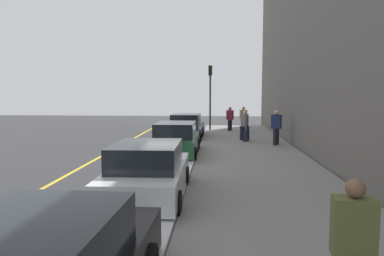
{
  "coord_description": "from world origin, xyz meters",
  "views": [
    {
      "loc": [
        -15.14,
        -1.8,
        2.75
      ],
      "look_at": [
        0.29,
        -0.76,
        1.25
      ],
      "focal_mm": 33.75,
      "sensor_mm": 36.0,
      "label": 1
    }
  ],
  "objects_px": {
    "rolling_suitcase": "(245,135)",
    "pedestrian_olive_coat": "(353,247)",
    "parked_car_white": "(148,172)",
    "traffic_light_pole": "(210,87)",
    "parked_car_green": "(176,140)",
    "pedestrian_navy_coat": "(276,126)",
    "pedestrian_tan_coat": "(243,118)",
    "parked_car_navy": "(186,126)",
    "pedestrian_grey_coat": "(245,124)",
    "pedestrian_burgundy_coat": "(230,118)"
  },
  "relations": [
    {
      "from": "pedestrian_burgundy_coat",
      "to": "rolling_suitcase",
      "type": "height_order",
      "value": "pedestrian_burgundy_coat"
    },
    {
      "from": "parked_car_green",
      "to": "pedestrian_navy_coat",
      "type": "bearing_deg",
      "value": -57.24
    },
    {
      "from": "parked_car_navy",
      "to": "rolling_suitcase",
      "type": "xyz_separation_m",
      "value": [
        -1.96,
        -3.36,
        -0.29
      ]
    },
    {
      "from": "traffic_light_pole",
      "to": "rolling_suitcase",
      "type": "xyz_separation_m",
      "value": [
        -6.08,
        -2.0,
        -2.72
      ]
    },
    {
      "from": "parked_car_navy",
      "to": "pedestrian_olive_coat",
      "type": "bearing_deg",
      "value": -169.24
    },
    {
      "from": "parked_car_green",
      "to": "pedestrian_burgundy_coat",
      "type": "distance_m",
      "value": 10.1
    },
    {
      "from": "pedestrian_navy_coat",
      "to": "rolling_suitcase",
      "type": "bearing_deg",
      "value": 50.42
    },
    {
      "from": "pedestrian_tan_coat",
      "to": "pedestrian_olive_coat",
      "type": "height_order",
      "value": "pedestrian_tan_coat"
    },
    {
      "from": "parked_car_green",
      "to": "pedestrian_tan_coat",
      "type": "relative_size",
      "value": 2.57
    },
    {
      "from": "pedestrian_tan_coat",
      "to": "pedestrian_grey_coat",
      "type": "bearing_deg",
      "value": 176.69
    },
    {
      "from": "pedestrian_grey_coat",
      "to": "rolling_suitcase",
      "type": "relative_size",
      "value": 1.67
    },
    {
      "from": "traffic_light_pole",
      "to": "pedestrian_olive_coat",
      "type": "bearing_deg",
      "value": -174.79
    },
    {
      "from": "parked_car_white",
      "to": "pedestrian_navy_coat",
      "type": "height_order",
      "value": "pedestrian_navy_coat"
    },
    {
      "from": "traffic_light_pole",
      "to": "rolling_suitcase",
      "type": "distance_m",
      "value": 6.96
    },
    {
      "from": "pedestrian_navy_coat",
      "to": "traffic_light_pole",
      "type": "relative_size",
      "value": 0.39
    },
    {
      "from": "parked_car_white",
      "to": "traffic_light_pole",
      "type": "relative_size",
      "value": 0.93
    },
    {
      "from": "pedestrian_tan_coat",
      "to": "traffic_light_pole",
      "type": "bearing_deg",
      "value": 63.98
    },
    {
      "from": "pedestrian_tan_coat",
      "to": "rolling_suitcase",
      "type": "relative_size",
      "value": 1.7
    },
    {
      "from": "parked_car_white",
      "to": "pedestrian_navy_coat",
      "type": "distance_m",
      "value": 10.54
    },
    {
      "from": "pedestrian_grey_coat",
      "to": "pedestrian_burgundy_coat",
      "type": "bearing_deg",
      "value": 7.03
    },
    {
      "from": "pedestrian_tan_coat",
      "to": "traffic_light_pole",
      "type": "xyz_separation_m",
      "value": [
        1.11,
        2.27,
        2.14
      ]
    },
    {
      "from": "pedestrian_grey_coat",
      "to": "traffic_light_pole",
      "type": "relative_size",
      "value": 0.37
    },
    {
      "from": "parked_car_navy",
      "to": "traffic_light_pole",
      "type": "distance_m",
      "value": 4.97
    },
    {
      "from": "parked_car_white",
      "to": "pedestrian_olive_coat",
      "type": "xyz_separation_m",
      "value": [
        -4.89,
        -3.25,
        0.29
      ]
    },
    {
      "from": "parked_car_green",
      "to": "pedestrian_navy_coat",
      "type": "distance_m",
      "value": 5.64
    },
    {
      "from": "pedestrian_olive_coat",
      "to": "traffic_light_pole",
      "type": "height_order",
      "value": "traffic_light_pole"
    },
    {
      "from": "pedestrian_burgundy_coat",
      "to": "rolling_suitcase",
      "type": "distance_m",
      "value": 5.56
    },
    {
      "from": "traffic_light_pole",
      "to": "rolling_suitcase",
      "type": "relative_size",
      "value": 4.55
    },
    {
      "from": "pedestrian_tan_coat",
      "to": "pedestrian_grey_coat",
      "type": "xyz_separation_m",
      "value": [
        -4.53,
        0.26,
        -0.02
      ]
    },
    {
      "from": "pedestrian_burgundy_coat",
      "to": "pedestrian_navy_coat",
      "type": "distance_m",
      "value": 7.01
    },
    {
      "from": "parked_car_green",
      "to": "parked_car_navy",
      "type": "xyz_separation_m",
      "value": [
        6.2,
        0.07,
        -0.0
      ]
    },
    {
      "from": "parked_car_navy",
      "to": "pedestrian_grey_coat",
      "type": "relative_size",
      "value": 2.54
    },
    {
      "from": "pedestrian_tan_coat",
      "to": "traffic_light_pole",
      "type": "distance_m",
      "value": 3.31
    },
    {
      "from": "pedestrian_olive_coat",
      "to": "parked_car_navy",
      "type": "bearing_deg",
      "value": 10.76
    },
    {
      "from": "pedestrian_grey_coat",
      "to": "traffic_light_pole",
      "type": "distance_m",
      "value": 6.37
    },
    {
      "from": "pedestrian_olive_coat",
      "to": "traffic_light_pole",
      "type": "xyz_separation_m",
      "value": [
        21.58,
        1.97,
        2.15
      ]
    },
    {
      "from": "parked_car_white",
      "to": "parked_car_navy",
      "type": "height_order",
      "value": "same"
    },
    {
      "from": "parked_car_green",
      "to": "pedestrian_burgundy_coat",
      "type": "xyz_separation_m",
      "value": [
        9.74,
        -2.66,
        0.26
      ]
    },
    {
      "from": "parked_car_white",
      "to": "rolling_suitcase",
      "type": "height_order",
      "value": "parked_car_white"
    },
    {
      "from": "rolling_suitcase",
      "to": "pedestrian_olive_coat",
      "type": "bearing_deg",
      "value": 179.86
    },
    {
      "from": "parked_car_green",
      "to": "pedestrian_grey_coat",
      "type": "relative_size",
      "value": 2.63
    },
    {
      "from": "parked_car_white",
      "to": "parked_car_navy",
      "type": "distance_m",
      "value": 12.57
    },
    {
      "from": "parked_car_white",
      "to": "parked_car_green",
      "type": "relative_size",
      "value": 0.97
    },
    {
      "from": "pedestrian_tan_coat",
      "to": "traffic_light_pole",
      "type": "relative_size",
      "value": 0.37
    },
    {
      "from": "parked_car_green",
      "to": "pedestrian_olive_coat",
      "type": "xyz_separation_m",
      "value": [
        -11.25,
        -3.25,
        0.29
      ]
    },
    {
      "from": "pedestrian_navy_coat",
      "to": "pedestrian_olive_coat",
      "type": "distance_m",
      "value": 14.38
    },
    {
      "from": "parked_car_green",
      "to": "rolling_suitcase",
      "type": "height_order",
      "value": "parked_car_green"
    },
    {
      "from": "pedestrian_burgundy_coat",
      "to": "parked_car_white",
      "type": "bearing_deg",
      "value": 170.6
    },
    {
      "from": "pedestrian_navy_coat",
      "to": "pedestrian_tan_coat",
      "type": "bearing_deg",
      "value": 10.87
    },
    {
      "from": "parked_car_white",
      "to": "traffic_light_pole",
      "type": "xyz_separation_m",
      "value": [
        16.68,
        -1.29,
        2.44
      ]
    }
  ]
}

